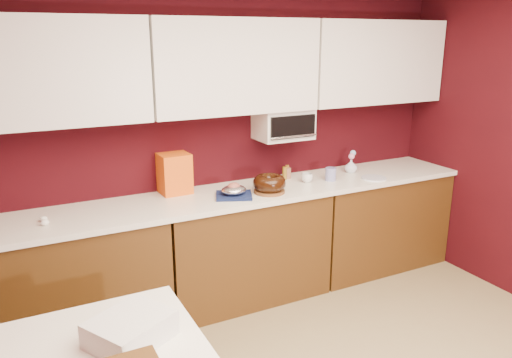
{
  "coord_description": "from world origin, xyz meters",
  "views": [
    {
      "loc": [
        -1.59,
        -1.42,
        2.07
      ],
      "look_at": [
        0.06,
        1.84,
        1.02
      ],
      "focal_mm": 35.0,
      "sensor_mm": 36.0,
      "label": 1
    }
  ],
  "objects_px": {
    "toaster_oven": "(283,124)",
    "foil_ham_nest": "(234,190)",
    "coffee_mug": "(307,177)",
    "pandoro_box": "(174,173)",
    "blue_jar": "(331,174)",
    "flower_vase": "(351,165)",
    "newspaper_stack": "(130,329)",
    "bundt_cake": "(269,183)"
  },
  "relations": [
    {
      "from": "toaster_oven",
      "to": "foil_ham_nest",
      "type": "bearing_deg",
      "value": -156.05
    },
    {
      "from": "foil_ham_nest",
      "to": "coffee_mug",
      "type": "xyz_separation_m",
      "value": [
        0.7,
        0.08,
        -0.01
      ]
    },
    {
      "from": "toaster_oven",
      "to": "pandoro_box",
      "type": "height_order",
      "value": "toaster_oven"
    },
    {
      "from": "pandoro_box",
      "to": "blue_jar",
      "type": "distance_m",
      "value": 1.3
    },
    {
      "from": "foil_ham_nest",
      "to": "blue_jar",
      "type": "bearing_deg",
      "value": 2.51
    },
    {
      "from": "coffee_mug",
      "to": "flower_vase",
      "type": "bearing_deg",
      "value": 9.25
    },
    {
      "from": "newspaper_stack",
      "to": "foil_ham_nest",
      "type": "bearing_deg",
      "value": 49.49
    },
    {
      "from": "blue_jar",
      "to": "bundt_cake",
      "type": "bearing_deg",
      "value": -173.62
    },
    {
      "from": "toaster_oven",
      "to": "flower_vase",
      "type": "xyz_separation_m",
      "value": [
        0.65,
        -0.09,
        -0.41
      ]
    },
    {
      "from": "foil_ham_nest",
      "to": "pandoro_box",
      "type": "bearing_deg",
      "value": 140.15
    },
    {
      "from": "toaster_oven",
      "to": "coffee_mug",
      "type": "height_order",
      "value": "toaster_oven"
    },
    {
      "from": "pandoro_box",
      "to": "flower_vase",
      "type": "relative_size",
      "value": 2.31
    },
    {
      "from": "pandoro_box",
      "to": "flower_vase",
      "type": "xyz_separation_m",
      "value": [
        1.58,
        -0.14,
        -0.09
      ]
    },
    {
      "from": "foil_ham_nest",
      "to": "coffee_mug",
      "type": "bearing_deg",
      "value": 6.65
    },
    {
      "from": "blue_jar",
      "to": "newspaper_stack",
      "type": "bearing_deg",
      "value": -146.68
    },
    {
      "from": "foil_ham_nest",
      "to": "flower_vase",
      "type": "distance_m",
      "value": 1.23
    },
    {
      "from": "pandoro_box",
      "to": "newspaper_stack",
      "type": "bearing_deg",
      "value": -117.04
    },
    {
      "from": "pandoro_box",
      "to": "coffee_mug",
      "type": "distance_m",
      "value": 1.09
    },
    {
      "from": "coffee_mug",
      "to": "pandoro_box",
      "type": "bearing_deg",
      "value": 168.34
    },
    {
      "from": "bundt_cake",
      "to": "newspaper_stack",
      "type": "height_order",
      "value": "bundt_cake"
    },
    {
      "from": "foil_ham_nest",
      "to": "flower_vase",
      "type": "xyz_separation_m",
      "value": [
        1.22,
        0.17,
        0.01
      ]
    },
    {
      "from": "toaster_oven",
      "to": "blue_jar",
      "type": "height_order",
      "value": "toaster_oven"
    },
    {
      "from": "bundt_cake",
      "to": "toaster_oven",
      "type": "bearing_deg",
      "value": 45.39
    },
    {
      "from": "coffee_mug",
      "to": "newspaper_stack",
      "type": "distance_m",
      "value": 2.25
    },
    {
      "from": "bundt_cake",
      "to": "pandoro_box",
      "type": "distance_m",
      "value": 0.73
    },
    {
      "from": "pandoro_box",
      "to": "foil_ham_nest",
      "type": "bearing_deg",
      "value": -42.1
    },
    {
      "from": "foil_ham_nest",
      "to": "pandoro_box",
      "type": "height_order",
      "value": "pandoro_box"
    },
    {
      "from": "foil_ham_nest",
      "to": "newspaper_stack",
      "type": "xyz_separation_m",
      "value": [
        -1.09,
        -1.28,
        -0.15
      ]
    },
    {
      "from": "toaster_oven",
      "to": "pandoro_box",
      "type": "relative_size",
      "value": 1.45
    },
    {
      "from": "coffee_mug",
      "to": "blue_jar",
      "type": "xyz_separation_m",
      "value": [
        0.21,
        -0.04,
        0.01
      ]
    },
    {
      "from": "blue_jar",
      "to": "flower_vase",
      "type": "bearing_deg",
      "value": 22.31
    },
    {
      "from": "foil_ham_nest",
      "to": "bundt_cake",
      "type": "bearing_deg",
      "value": -5.86
    },
    {
      "from": "flower_vase",
      "to": "newspaper_stack",
      "type": "height_order",
      "value": "flower_vase"
    },
    {
      "from": "foil_ham_nest",
      "to": "newspaper_stack",
      "type": "relative_size",
      "value": 0.57
    },
    {
      "from": "blue_jar",
      "to": "newspaper_stack",
      "type": "xyz_separation_m",
      "value": [
        -2.0,
        -1.32,
        -0.14
      ]
    },
    {
      "from": "bundt_cake",
      "to": "foil_ham_nest",
      "type": "xyz_separation_m",
      "value": [
        -0.29,
        0.03,
        -0.02
      ]
    },
    {
      "from": "bundt_cake",
      "to": "blue_jar",
      "type": "bearing_deg",
      "value": 6.38
    },
    {
      "from": "bundt_cake",
      "to": "pandoro_box",
      "type": "relative_size",
      "value": 0.83
    },
    {
      "from": "toaster_oven",
      "to": "flower_vase",
      "type": "distance_m",
      "value": 0.77
    },
    {
      "from": "foil_ham_nest",
      "to": "blue_jar",
      "type": "relative_size",
      "value": 1.76
    },
    {
      "from": "pandoro_box",
      "to": "newspaper_stack",
      "type": "distance_m",
      "value": 1.76
    },
    {
      "from": "blue_jar",
      "to": "newspaper_stack",
      "type": "relative_size",
      "value": 0.32
    }
  ]
}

